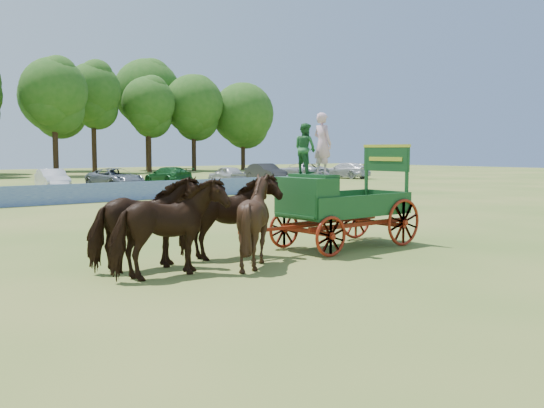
% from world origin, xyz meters
% --- Properties ---
extents(ground, '(160.00, 160.00, 0.00)m').
position_xyz_m(ground, '(0.00, 0.00, 0.00)').
color(ground, olive).
rests_on(ground, ground).
extents(horse_lead_left, '(2.63, 1.21, 2.21)m').
position_xyz_m(horse_lead_left, '(-8.56, -1.70, 1.11)').
color(horse_lead_left, black).
rests_on(horse_lead_left, ground).
extents(horse_lead_right, '(2.66, 1.29, 2.21)m').
position_xyz_m(horse_lead_right, '(-8.56, -0.60, 1.11)').
color(horse_lead_right, black).
rests_on(horse_lead_right, ground).
extents(horse_wheel_left, '(2.02, 1.80, 2.22)m').
position_xyz_m(horse_wheel_left, '(-6.16, -1.70, 1.11)').
color(horse_wheel_left, black).
rests_on(horse_wheel_left, ground).
extents(horse_wheel_right, '(2.73, 1.45, 2.21)m').
position_xyz_m(horse_wheel_right, '(-6.16, -0.60, 1.11)').
color(horse_wheel_right, black).
rests_on(horse_wheel_right, ground).
extents(farm_dray, '(6.00, 2.00, 3.82)m').
position_xyz_m(farm_dray, '(-3.19, -1.14, 1.61)').
color(farm_dray, maroon).
rests_on(farm_dray, ground).
extents(sponsor_banner, '(26.00, 0.08, 1.05)m').
position_xyz_m(sponsor_banner, '(-1.00, 18.00, 0.53)').
color(sponsor_banner, '#1B3B96').
rests_on(sponsor_banner, ground).
extents(parked_cars, '(57.55, 7.80, 1.63)m').
position_xyz_m(parked_cars, '(3.26, 29.80, 0.77)').
color(parked_cars, silver).
rests_on(parked_cars, ground).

